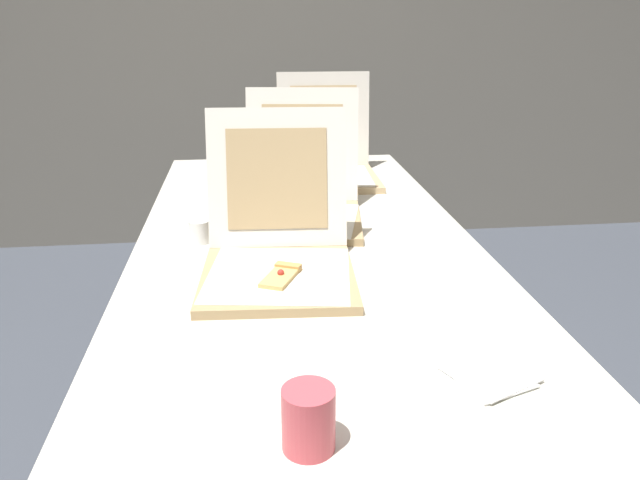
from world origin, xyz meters
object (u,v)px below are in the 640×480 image
object	(u,v)px
pizza_box_front	(278,254)
cup_white_mid	(200,231)
cup_white_far	(221,198)
cup_printed_front	(309,419)
table	(307,256)
pizza_box_middle	(301,203)
napkin_pile	(488,374)
pizza_box_back	(328,165)

from	to	relation	value
pizza_box_front	cup_white_mid	xyz separation A→B (m)	(-0.20, 0.25, -0.02)
cup_white_far	cup_printed_front	xyz separation A→B (m)	(0.17, -1.21, 0.02)
table	pizza_box_front	world-z (taller)	pizza_box_front
cup_printed_front	pizza_box_middle	bearing A→B (deg)	85.67
pizza_box_front	napkin_pile	size ratio (longest dim) A/B	2.47
pizza_box_front	napkin_pile	xyz separation A→B (m)	(0.34, -0.49, -0.05)
cup_white_far	cup_white_mid	distance (m)	0.33
pizza_box_front	pizza_box_back	world-z (taller)	pizza_box_back
napkin_pile	table	bearing A→B (deg)	109.60
table	pizza_box_front	distance (m)	0.26
pizza_box_back	cup_white_mid	size ratio (longest dim) A/B	6.41
napkin_pile	cup_white_far	bearing A→B (deg)	115.32
pizza_box_back	cup_white_far	distance (m)	0.50
cup_white_far	napkin_pile	bearing A→B (deg)	-64.68
pizza_box_front	pizza_box_middle	xyz separation A→B (m)	(0.09, 0.41, 0.00)
pizza_box_front	cup_printed_front	world-z (taller)	pizza_box_front
pizza_box_front	cup_white_far	size ratio (longest dim) A/B	7.49
cup_printed_front	cup_white_mid	bearing A→B (deg)	103.66
cup_white_mid	pizza_box_middle	bearing A→B (deg)	29.16
cup_white_far	cup_white_mid	size ratio (longest dim) A/B	1.00
table	pizza_box_back	world-z (taller)	pizza_box_back
pizza_box_middle	cup_white_far	bearing A→B (deg)	154.69
cup_white_mid	napkin_pile	world-z (taller)	cup_white_mid
pizza_box_middle	table	bearing A→B (deg)	-83.00
table	napkin_pile	world-z (taller)	napkin_pile
cup_white_far	cup_white_mid	bearing A→B (deg)	-98.46
table	napkin_pile	distance (m)	0.76
pizza_box_middle	cup_white_mid	xyz separation A→B (m)	(-0.30, -0.17, -0.02)
table	cup_white_far	world-z (taller)	cup_white_far
pizza_box_back	cup_white_mid	xyz separation A→B (m)	(-0.44, -0.64, -0.02)
napkin_pile	pizza_box_middle	bearing A→B (deg)	105.70
cup_printed_front	napkin_pile	bearing A→B (deg)	24.44
pizza_box_front	pizza_box_back	bearing A→B (deg)	78.49
pizza_box_back	cup_printed_front	xyz separation A→B (m)	(-0.22, -1.53, -0.01)
pizza_box_front	cup_white_far	bearing A→B (deg)	108.72
pizza_box_back	cup_printed_front	distance (m)	1.54
pizza_box_middle	napkin_pile	bearing A→B (deg)	-67.13
table	cup_white_mid	distance (m)	0.31
table	cup_white_mid	size ratio (longest dim) A/B	32.64
table	cup_white_far	bearing A→B (deg)	125.56
cup_printed_front	table	bearing A→B (deg)	84.77
pizza_box_front	cup_white_mid	bearing A→B (deg)	133.02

